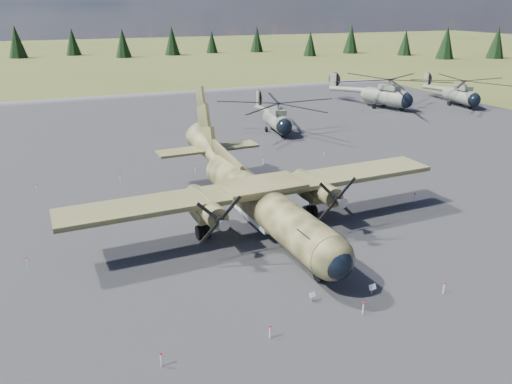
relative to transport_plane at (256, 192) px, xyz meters
name	(u,v)px	position (x,y,z in m)	size (l,w,h in m)	color
ground	(249,230)	(-0.92, -0.70, -2.95)	(500.00, 500.00, 0.00)	brown
apron	(212,190)	(-0.92, 9.30, -2.95)	(120.00, 120.00, 0.04)	#5E5E63
transport_plane	(256,192)	(0.00, 0.00, 0.00)	(31.13, 28.28, 10.27)	#35361D
helicopter_near	(277,111)	(14.60, 28.15, 0.21)	(19.52, 21.55, 4.45)	gray
helicopter_mid	(386,87)	(39.43, 37.14, 0.74)	(26.08, 26.32, 5.20)	gray
helicopter_far	(462,88)	(53.08, 33.85, 0.38)	(20.38, 22.63, 4.69)	gray
info_placard_left	(312,296)	(-1.05, -11.88, -2.52)	(0.43, 0.24, 0.64)	gray
info_placard_right	(372,288)	(2.79, -12.63, -2.44)	(0.50, 0.25, 0.77)	gray
barrier_fence	(244,226)	(-1.38, -0.78, -2.44)	(33.12, 29.62, 0.85)	white
treeline	(250,170)	(-0.49, -0.01, 1.89)	(324.00, 322.99, 10.99)	black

